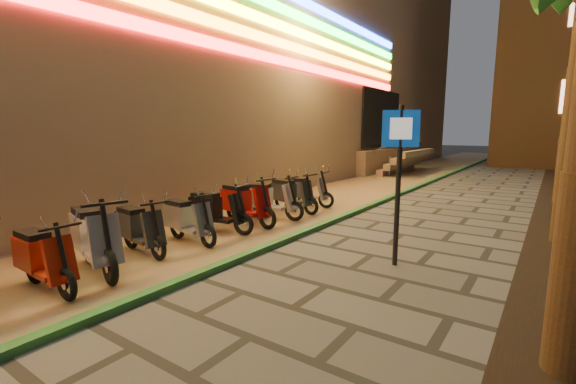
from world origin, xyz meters
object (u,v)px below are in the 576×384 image
Objects in this scene: scooter_8 at (185,219)px; scooter_12 at (290,194)px; scooter_9 at (214,210)px; scooter_5 at (41,258)px; scooter_11 at (267,199)px; scooter_7 at (138,228)px; scooter_13 at (303,190)px; pedestrian_sign at (399,164)px; scooter_10 at (243,203)px; scooter_6 at (93,237)px.

scooter_12 reaches higher than scooter_8.
scooter_8 is 0.95× the size of scooter_9.
scooter_5 is 0.91× the size of scooter_11.
scooter_7 is 0.97× the size of scooter_13.
scooter_8 is 4.37m from scooter_13.
pedestrian_sign is 1.69× the size of scooter_13.
pedestrian_sign reaches higher than scooter_7.
pedestrian_sign reaches higher than scooter_10.
scooter_11 reaches higher than scooter_8.
scooter_8 is at bearing -82.80° from scooter_10.
scooter_11 is 1.85m from scooter_13.
scooter_6 is at bearing -98.55° from scooter_13.
pedestrian_sign is at bearing 33.45° from scooter_7.
scooter_13 is (0.04, 3.50, -0.01)m from scooter_9.
scooter_9 is 1.67m from scooter_11.
scooter_11 is (0.24, 3.49, 0.04)m from scooter_7.
scooter_8 is at bearing 170.62° from pedestrian_sign.
scooter_12 is (0.23, 4.52, 0.03)m from scooter_7.
scooter_10 is 1.09× the size of scooter_13.
scooter_11 reaches higher than scooter_12.
scooter_12 is at bearing 93.88° from scooter_10.
pedestrian_sign reaches higher than scooter_13.
pedestrian_sign is 4.75m from scooter_12.
pedestrian_sign is at bearing 20.56° from scooter_8.
scooter_10 is at bearing 93.66° from scooter_5.
scooter_5 is (-3.70, -3.74, -1.22)m from pedestrian_sign.
scooter_6 is 6.27m from scooter_13.
scooter_13 reaches higher than scooter_7.
scooter_12 is at bearing 79.80° from scooter_11.
scooter_7 is at bearing 102.54° from scooter_5.
scooter_11 is 1.05× the size of scooter_13.
scooter_6 reaches higher than scooter_12.
pedestrian_sign is 4.68m from scooter_7.
scooter_12 reaches higher than scooter_9.
scooter_7 is 3.49m from scooter_11.
scooter_5 is 0.98× the size of scooter_8.
pedestrian_sign is at bearing -6.47° from scooter_9.
scooter_9 is at bearing -85.21° from scooter_12.
scooter_9 is 0.88m from scooter_10.
scooter_7 is (-4.06, -1.99, -1.22)m from pedestrian_sign.
scooter_13 is at bearing 104.41° from scooter_12.
scooter_6 is 2.77m from scooter_9.
scooter_6 is 1.05× the size of scooter_10.
pedestrian_sign is 1.65× the size of scooter_9.
scooter_7 is at bearing -104.64° from scooter_11.
scooter_5 is 0.96× the size of scooter_13.
scooter_10 reaches higher than scooter_9.
pedestrian_sign is at bearing -49.79° from scooter_13.
scooter_7 is 2.71m from scooter_10.
scooter_10 is (-0.02, 1.75, 0.06)m from scooter_8.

